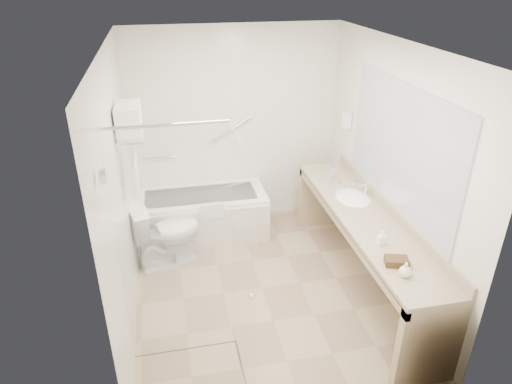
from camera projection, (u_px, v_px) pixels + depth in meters
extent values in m
plane|color=tan|center=(262.00, 288.00, 4.86)|extent=(3.20, 3.20, 0.00)
cube|color=silver|center=(264.00, 45.00, 3.74)|extent=(2.60, 3.20, 0.10)
cube|color=beige|center=(235.00, 128.00, 5.70)|extent=(2.60, 0.10, 2.50)
cube|color=beige|center=(317.00, 288.00, 2.90)|extent=(2.60, 0.10, 2.50)
cube|color=beige|center=(120.00, 195.00, 4.06)|extent=(0.10, 3.20, 2.50)
cube|color=beige|center=(390.00, 171.00, 4.54)|extent=(0.10, 3.20, 2.50)
cube|color=white|center=(202.00, 214.00, 5.74)|extent=(1.60, 0.70, 0.55)
cube|color=beige|center=(205.00, 230.00, 5.44)|extent=(1.60, 0.02, 0.50)
cube|color=silver|center=(212.00, 211.00, 5.35)|extent=(0.28, 0.06, 0.18)
cylinder|color=silver|center=(160.00, 158.00, 5.63)|extent=(0.40, 0.03, 0.03)
cylinder|color=silver|center=(231.00, 130.00, 5.66)|extent=(0.53, 0.03, 0.33)
cube|color=silver|center=(177.00, 252.00, 3.62)|extent=(0.90, 0.01, 2.10)
cube|color=silver|center=(243.00, 279.00, 3.31)|extent=(0.02, 0.90, 2.10)
cylinder|color=silver|center=(166.00, 125.00, 3.15)|extent=(0.90, 0.02, 0.02)
sphere|color=silver|center=(251.00, 297.00, 3.21)|extent=(0.05, 0.05, 0.05)
cylinder|color=silver|center=(103.00, 176.00, 2.75)|extent=(0.04, 0.10, 0.10)
cube|color=silver|center=(131.00, 133.00, 4.19)|extent=(0.24, 0.55, 0.02)
cylinder|color=silver|center=(133.00, 156.00, 4.29)|extent=(0.02, 0.55, 0.02)
cube|color=silver|center=(135.00, 171.00, 4.36)|extent=(0.03, 0.42, 0.32)
cube|color=silver|center=(130.00, 128.00, 4.17)|extent=(0.22, 0.40, 0.08)
cube|color=silver|center=(129.00, 119.00, 4.13)|extent=(0.22, 0.40, 0.08)
cube|color=silver|center=(127.00, 109.00, 4.09)|extent=(0.22, 0.40, 0.08)
cube|color=tan|center=(366.00, 218.00, 4.55)|extent=(0.55, 2.70, 0.05)
cube|color=tan|center=(391.00, 209.00, 4.57)|extent=(0.03, 2.70, 0.10)
cube|color=tan|center=(341.00, 225.00, 4.53)|extent=(0.04, 2.70, 0.08)
cube|color=tan|center=(429.00, 346.00, 3.60)|extent=(0.55, 0.08, 0.80)
cube|color=tan|center=(320.00, 197.00, 5.89)|extent=(0.55, 0.08, 0.80)
ellipsoid|color=white|center=(353.00, 200.00, 4.91)|extent=(0.40, 0.52, 0.14)
cylinder|color=silver|center=(366.00, 190.00, 4.89)|extent=(0.03, 0.03, 0.14)
cube|color=#ABAFB7|center=(400.00, 148.00, 4.27)|extent=(0.02, 2.00, 1.20)
cube|color=white|center=(347.00, 120.00, 5.36)|extent=(0.08, 0.10, 0.18)
imported|color=white|center=(166.00, 233.00, 5.13)|extent=(0.88, 0.65, 0.77)
cube|color=#49301A|center=(397.00, 261.00, 3.79)|extent=(0.22, 0.17, 0.06)
imported|color=white|center=(381.00, 241.00, 4.07)|extent=(0.07, 0.14, 0.06)
imported|color=white|center=(405.00, 271.00, 3.64)|extent=(0.10, 0.13, 0.10)
cylinder|color=silver|center=(354.00, 188.00, 4.92)|extent=(0.06, 0.06, 0.16)
cylinder|color=blue|center=(355.00, 180.00, 4.88)|extent=(0.03, 0.03, 0.02)
cylinder|color=silver|center=(339.00, 190.00, 4.89)|extent=(0.05, 0.05, 0.15)
cylinder|color=blue|center=(339.00, 182.00, 4.85)|extent=(0.03, 0.03, 0.02)
cylinder|color=silver|center=(332.00, 174.00, 5.25)|extent=(0.05, 0.05, 0.15)
cylinder|color=blue|center=(333.00, 167.00, 5.21)|extent=(0.03, 0.03, 0.02)
cylinder|color=silver|center=(334.00, 173.00, 5.33)|extent=(0.10, 0.10, 0.10)
cylinder|color=silver|center=(330.00, 179.00, 5.22)|extent=(0.07, 0.07, 0.08)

